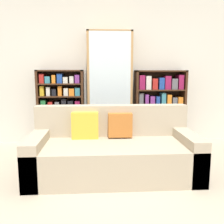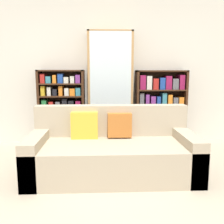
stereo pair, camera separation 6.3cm
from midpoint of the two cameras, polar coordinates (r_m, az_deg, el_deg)
The scene contains 7 objects.
ground_plane at distance 2.77m, azimuth -1.01°, elevation -19.47°, with size 16.00×16.00×0.00m, color tan.
wall_back at distance 4.70m, azimuth -2.35°, elevation 9.45°, with size 6.91×0.06×2.70m.
couch at distance 3.31m, azimuth -0.33°, elevation -9.04°, with size 2.11×0.98×0.87m.
bookshelf_left at distance 4.59m, azimuth -11.82°, elevation 0.61°, with size 0.81×0.32×1.36m.
display_cabinet at distance 4.50m, azimuth -0.98°, elevation 5.13°, with size 0.78×0.36×2.02m.
bookshelf_right at distance 4.68m, azimuth 10.39°, elevation 0.89°, with size 0.92×0.32×1.35m.
wine_bottle at distance 4.11m, azimuth 6.55°, elevation -7.29°, with size 0.08×0.08×0.41m.
Camera 1 is at (-0.14, -2.43, 1.33)m, focal length 40.00 mm.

